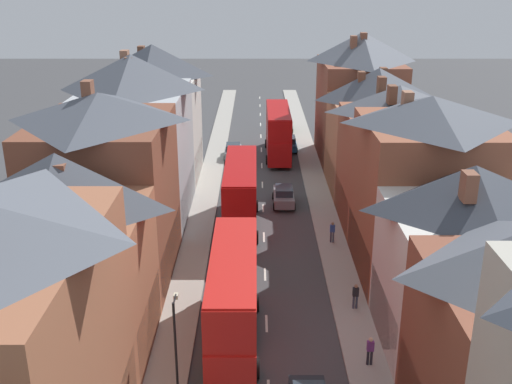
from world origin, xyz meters
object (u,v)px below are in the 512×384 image
object	(u,v)px
car_near_blue	(287,143)
pedestrian_mid_left	(369,349)
pedestrian_mid_right	(354,295)
car_far_grey	(232,151)
pedestrian_far_left	(331,231)
double_decker_bus_mid_street	(239,194)
street_lamp	(175,345)
double_decker_bus_lead	(232,298)
car_parked_left_b	(284,124)
double_decker_bus_far_approaching	(276,131)
car_mid_black	(282,196)

from	to	relation	value
car_near_blue	pedestrian_mid_left	xyz separation A→B (m)	(2.13, -39.88, 0.22)
car_near_blue	pedestrian_mid_right	bearing A→B (deg)	-86.28
car_far_grey	pedestrian_far_left	xyz separation A→B (m)	(8.17, -21.84, 0.21)
car_near_blue	pedestrian_mid_left	distance (m)	39.94
double_decker_bus_mid_street	street_lamp	bearing A→B (deg)	-96.72
double_decker_bus_lead	pedestrian_mid_left	xyz separation A→B (m)	(7.04, -2.14, -1.78)
pedestrian_far_left	street_lamp	world-z (taller)	street_lamp
double_decker_bus_mid_street	car_parked_left_b	bearing A→B (deg)	80.90
car_far_grey	pedestrian_mid_left	distance (m)	37.62
pedestrian_mid_right	street_lamp	distance (m)	12.83
double_decker_bus_far_approaching	pedestrian_mid_left	size ratio (longest dim) A/B	6.71
car_near_blue	car_parked_left_b	xyz separation A→B (m)	(0.00, 8.70, 0.05)
pedestrian_mid_left	double_decker_bus_far_approaching	bearing A→B (deg)	95.24
car_mid_black	pedestrian_mid_right	size ratio (longest dim) A/B	2.59
car_parked_left_b	double_decker_bus_lead	bearing A→B (deg)	-96.03
car_parked_left_b	car_far_grey	distance (m)	13.42
street_lamp	pedestrian_mid_left	bearing A→B (deg)	16.25
pedestrian_mid_left	pedestrian_mid_right	distance (m)	5.48
street_lamp	double_decker_bus_lead	bearing A→B (deg)	63.55
double_decker_bus_lead	pedestrian_mid_left	distance (m)	7.57
car_parked_left_b	double_decker_bus_far_approaching	bearing A→B (deg)	-96.71
pedestrian_mid_left	pedestrian_mid_right	xyz separation A→B (m)	(0.11, 5.48, 0.00)
car_parked_left_b	pedestrian_far_left	bearing A→B (deg)	-86.65
double_decker_bus_lead	pedestrian_mid_right	bearing A→B (deg)	25.05
double_decker_bus_far_approaching	car_parked_left_b	xyz separation A→B (m)	(1.31, 11.13, -1.96)
pedestrian_mid_right	pedestrian_far_left	world-z (taller)	same
car_parked_left_b	pedestrian_mid_left	size ratio (longest dim) A/B	2.60
car_far_grey	pedestrian_mid_right	size ratio (longest dim) A/B	2.42
car_near_blue	car_mid_black	xyz separation A→B (m)	(-1.30, -17.04, 0.04)
double_decker_bus_lead	car_far_grey	world-z (taller)	double_decker_bus_lead
pedestrian_mid_left	double_decker_bus_mid_street	bearing A→B (deg)	111.42
car_near_blue	car_parked_left_b	world-z (taller)	car_parked_left_b
double_decker_bus_far_approaching	pedestrian_mid_left	bearing A→B (deg)	-84.76
car_mid_black	street_lamp	distance (m)	26.42
pedestrian_mid_left	pedestrian_far_left	xyz separation A→B (m)	(-0.16, 14.85, 0.00)
double_decker_bus_lead	car_mid_black	xyz separation A→B (m)	(3.61, 20.70, -1.97)
car_near_blue	car_far_grey	xyz separation A→B (m)	(-6.20, -3.20, 0.02)
double_decker_bus_mid_street	pedestrian_mid_right	size ratio (longest dim) A/B	6.71
double_decker_bus_far_approaching	pedestrian_far_left	bearing A→B (deg)	-81.74
car_mid_black	double_decker_bus_far_approaching	bearing A→B (deg)	90.04
pedestrian_mid_right	pedestrian_far_left	bearing A→B (deg)	91.60
pedestrian_mid_left	pedestrian_far_left	bearing A→B (deg)	90.60
car_far_grey	car_mid_black	bearing A→B (deg)	-70.50
car_mid_black	pedestrian_far_left	xyz separation A→B (m)	(3.27, -8.00, 0.18)
car_near_blue	car_far_grey	bearing A→B (deg)	-152.73
double_decker_bus_far_approaching	pedestrian_mid_left	distance (m)	37.65
double_decker_bus_lead	pedestrian_mid_right	world-z (taller)	double_decker_bus_lead
double_decker_bus_far_approaching	pedestrian_far_left	size ratio (longest dim) A/B	6.71
double_decker_bus_far_approaching	street_lamp	size ratio (longest dim) A/B	1.96
double_decker_bus_lead	pedestrian_mid_right	distance (m)	8.08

